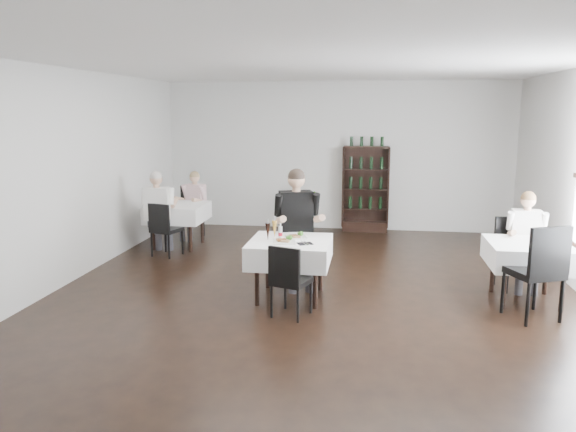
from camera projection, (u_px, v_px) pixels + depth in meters
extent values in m
plane|color=black|center=(313.00, 299.00, 7.31)|extent=(9.00, 9.00, 0.00)
plane|color=white|center=(315.00, 61.00, 6.76)|extent=(9.00, 9.00, 0.00)
plane|color=silver|center=(337.00, 156.00, 11.41)|extent=(7.00, 0.00, 7.00)
plane|color=silver|center=(216.00, 306.00, 2.66)|extent=(7.00, 0.00, 7.00)
plane|color=silver|center=(55.00, 179.00, 7.54)|extent=(0.00, 9.00, 9.00)
cube|color=black|center=(365.00, 226.00, 11.40)|extent=(0.90, 0.28, 0.20)
cylinder|color=black|center=(257.00, 278.00, 6.99)|extent=(0.06, 0.06, 0.71)
cylinder|color=black|center=(268.00, 263.00, 7.70)|extent=(0.06, 0.06, 0.71)
cylinder|color=black|center=(315.00, 281.00, 6.88)|extent=(0.06, 0.06, 0.71)
cylinder|color=black|center=(321.00, 265.00, 7.59)|extent=(0.06, 0.06, 0.71)
cube|color=black|center=(290.00, 243.00, 7.22)|extent=(0.85, 0.85, 0.04)
cube|color=white|center=(290.00, 252.00, 7.24)|extent=(1.03, 1.03, 0.30)
cylinder|color=black|center=(153.00, 230.00, 9.79)|extent=(0.06, 0.06, 0.71)
cylinder|color=black|center=(167.00, 223.00, 10.45)|extent=(0.06, 0.06, 0.71)
cylinder|color=black|center=(190.00, 232.00, 9.69)|extent=(0.06, 0.06, 0.71)
cylinder|color=black|center=(202.00, 224.00, 10.35)|extent=(0.06, 0.06, 0.71)
cube|color=black|center=(177.00, 206.00, 10.00)|extent=(0.80, 0.80, 0.04)
cube|color=white|center=(178.00, 212.00, 10.02)|extent=(0.98, 0.98, 0.30)
cylinder|color=black|center=(504.00, 281.00, 6.86)|extent=(0.06, 0.06, 0.71)
cylinder|color=black|center=(493.00, 266.00, 7.52)|extent=(0.06, 0.06, 0.71)
cylinder|color=black|center=(563.00, 284.00, 6.76)|extent=(0.06, 0.06, 0.71)
cylinder|color=black|center=(546.00, 268.00, 7.42)|extent=(0.06, 0.06, 0.71)
cube|color=black|center=(529.00, 246.00, 7.07)|extent=(0.80, 0.80, 0.04)
cube|color=white|center=(528.00, 255.00, 7.09)|extent=(0.98, 0.98, 0.30)
imported|color=#2E6121|center=(302.00, 210.00, 11.41)|extent=(0.82, 0.72, 0.86)
cylinder|color=black|center=(273.00, 271.00, 7.87)|extent=(0.03, 0.03, 0.40)
cylinder|color=black|center=(286.00, 265.00, 8.17)|extent=(0.03, 0.03, 0.40)
cylinder|color=black|center=(295.00, 274.00, 7.70)|extent=(0.03, 0.03, 0.40)
cylinder|color=black|center=(307.00, 268.00, 7.99)|extent=(0.03, 0.03, 0.40)
cube|color=black|center=(290.00, 254.00, 7.89)|extent=(0.52, 0.52, 0.06)
cube|color=black|center=(297.00, 235.00, 8.00)|extent=(0.39, 0.19, 0.43)
cylinder|color=black|center=(311.00, 297.00, 6.75)|extent=(0.03, 0.03, 0.40)
cylinder|color=black|center=(298.00, 306.00, 6.45)|extent=(0.03, 0.03, 0.40)
cylinder|color=black|center=(285.00, 293.00, 6.91)|extent=(0.03, 0.03, 0.40)
cylinder|color=black|center=(271.00, 301.00, 6.60)|extent=(0.03, 0.03, 0.40)
cube|color=black|center=(291.00, 281.00, 6.63)|extent=(0.51, 0.51, 0.06)
cube|color=black|center=(284.00, 266.00, 6.43)|extent=(0.39, 0.17, 0.43)
cylinder|color=black|center=(182.00, 229.00, 10.51)|extent=(0.04, 0.04, 0.45)
cylinder|color=black|center=(183.00, 225.00, 10.89)|extent=(0.04, 0.04, 0.45)
cylinder|color=black|center=(203.00, 229.00, 10.56)|extent=(0.04, 0.04, 0.45)
cylinder|color=black|center=(204.00, 224.00, 10.94)|extent=(0.04, 0.04, 0.45)
cube|color=black|center=(193.00, 214.00, 10.68)|extent=(0.56, 0.56, 0.07)
cube|color=black|center=(193.00, 198.00, 10.83)|extent=(0.45, 0.17, 0.49)
cylinder|color=black|center=(182.00, 242.00, 9.54)|extent=(0.03, 0.03, 0.42)
cylinder|color=black|center=(169.00, 247.00, 9.22)|extent=(0.03, 0.03, 0.42)
cylinder|color=black|center=(165.00, 240.00, 9.69)|extent=(0.03, 0.03, 0.42)
cylinder|color=black|center=(152.00, 245.00, 9.37)|extent=(0.03, 0.03, 0.42)
cube|color=black|center=(167.00, 230.00, 9.41)|extent=(0.52, 0.52, 0.06)
cube|color=black|center=(159.00, 217.00, 9.20)|extent=(0.41, 0.17, 0.45)
cylinder|color=black|center=(507.00, 277.00, 7.48)|extent=(0.03, 0.03, 0.44)
cylinder|color=black|center=(495.00, 269.00, 7.86)|extent=(0.03, 0.03, 0.44)
cylinder|color=black|center=(535.00, 277.00, 7.52)|extent=(0.03, 0.03, 0.44)
cylinder|color=black|center=(521.00, 269.00, 7.89)|extent=(0.03, 0.03, 0.44)
cube|color=black|center=(516.00, 255.00, 7.64)|extent=(0.53, 0.53, 0.07)
cube|color=black|center=(510.00, 234.00, 7.79)|extent=(0.44, 0.15, 0.48)
cylinder|color=black|center=(535.00, 289.00, 6.86)|extent=(0.04, 0.04, 0.52)
cylinder|color=black|center=(562.00, 301.00, 6.43)|extent=(0.04, 0.04, 0.52)
cylinder|color=black|center=(503.00, 292.00, 6.75)|extent=(0.04, 0.04, 0.52)
cylinder|color=black|center=(528.00, 305.00, 6.32)|extent=(0.04, 0.04, 0.52)
cube|color=black|center=(533.00, 272.00, 6.54)|extent=(0.69, 0.69, 0.08)
cube|color=black|center=(550.00, 252.00, 6.25)|extent=(0.50, 0.26, 0.57)
cube|color=#3E3E46|center=(291.00, 243.00, 7.63)|extent=(0.30, 0.50, 0.16)
cylinder|color=#3E3E46|center=(293.00, 273.00, 7.50)|extent=(0.12, 0.12, 0.55)
cube|color=#3E3E46|center=(307.00, 243.00, 7.67)|extent=(0.30, 0.50, 0.16)
cylinder|color=#3E3E46|center=(310.00, 272.00, 7.53)|extent=(0.12, 0.12, 0.55)
cube|color=black|center=(296.00, 213.00, 7.79)|extent=(0.51, 0.38, 0.62)
cylinder|color=tan|center=(281.00, 220.00, 7.45)|extent=(0.20, 0.36, 0.18)
cylinder|color=tan|center=(319.00, 218.00, 7.54)|extent=(0.20, 0.36, 0.18)
sphere|color=tan|center=(296.00, 180.00, 7.68)|extent=(0.24, 0.24, 0.24)
sphere|color=black|center=(296.00, 177.00, 7.67)|extent=(0.24, 0.24, 0.24)
cube|color=#3E3E46|center=(187.00, 213.00, 10.58)|extent=(0.24, 0.40, 0.13)
cylinder|color=#3E3E46|center=(182.00, 230.00, 10.49)|extent=(0.10, 0.10, 0.44)
cube|color=#3E3E46|center=(195.00, 214.00, 10.49)|extent=(0.24, 0.40, 0.13)
cylinder|color=#3E3E46|center=(190.00, 231.00, 10.41)|extent=(0.10, 0.10, 0.44)
cube|color=beige|center=(196.00, 197.00, 10.63)|extent=(0.40, 0.30, 0.49)
cylinder|color=tan|center=(179.00, 199.00, 10.51)|extent=(0.16, 0.29, 0.14)
cylinder|color=tan|center=(197.00, 201.00, 10.33)|extent=(0.16, 0.29, 0.14)
sphere|color=tan|center=(195.00, 177.00, 10.54)|extent=(0.19, 0.19, 0.19)
sphere|color=olive|center=(195.00, 176.00, 10.54)|extent=(0.19, 0.19, 0.19)
cube|color=#3E3E46|center=(166.00, 221.00, 9.57)|extent=(0.18, 0.43, 0.14)
cylinder|color=#3E3E46|center=(170.00, 237.00, 9.81)|extent=(0.11, 0.11, 0.49)
cube|color=#3E3E46|center=(155.00, 221.00, 9.58)|extent=(0.18, 0.43, 0.14)
cylinder|color=#3E3E46|center=(158.00, 236.00, 9.82)|extent=(0.11, 0.11, 0.49)
cube|color=white|center=(157.00, 204.00, 9.33)|extent=(0.42, 0.26, 0.55)
cylinder|color=tan|center=(174.00, 203.00, 9.59)|extent=(0.11, 0.32, 0.15)
cylinder|color=tan|center=(148.00, 202.00, 9.61)|extent=(0.11, 0.32, 0.15)
sphere|color=tan|center=(156.00, 179.00, 9.27)|extent=(0.21, 0.21, 0.21)
sphere|color=beige|center=(156.00, 177.00, 9.27)|extent=(0.21, 0.21, 0.21)
cube|color=#3E3E46|center=(519.00, 253.00, 7.54)|extent=(0.16, 0.40, 0.13)
cylinder|color=#3E3E46|center=(519.00, 278.00, 7.43)|extent=(0.10, 0.10, 0.46)
cube|color=#3E3E46|center=(534.00, 254.00, 7.50)|extent=(0.16, 0.40, 0.13)
cylinder|color=#3E3E46|center=(534.00, 279.00, 7.39)|extent=(0.10, 0.10, 0.46)
cube|color=white|center=(526.00, 229.00, 7.63)|extent=(0.39, 0.23, 0.51)
cylinder|color=tan|center=(512.00, 233.00, 7.44)|extent=(0.10, 0.29, 0.14)
cylinder|color=tan|center=(547.00, 235.00, 7.35)|extent=(0.10, 0.29, 0.14)
sphere|color=tan|center=(528.00, 200.00, 7.54)|extent=(0.20, 0.20, 0.20)
sphere|color=brown|center=(528.00, 198.00, 7.54)|extent=(0.20, 0.20, 0.20)
cube|color=white|center=(296.00, 237.00, 7.35)|extent=(0.33, 0.33, 0.02)
cube|color=#522D17|center=(293.00, 236.00, 7.33)|extent=(0.13, 0.12, 0.02)
sphere|color=#36711E|center=(301.00, 234.00, 7.37)|extent=(0.06, 0.06, 0.06)
cube|color=brown|center=(297.00, 237.00, 7.28)|extent=(0.10, 0.08, 0.02)
cube|color=white|center=(284.00, 241.00, 7.10)|extent=(0.33, 0.33, 0.02)
cube|color=#522D17|center=(281.00, 240.00, 7.08)|extent=(0.14, 0.13, 0.03)
sphere|color=#36711E|center=(290.00, 237.00, 7.13)|extent=(0.07, 0.07, 0.07)
cube|color=brown|center=(285.00, 241.00, 7.03)|extent=(0.11, 0.09, 0.02)
cone|color=black|center=(268.00, 232.00, 7.18)|extent=(0.07, 0.07, 0.23)
cylinder|color=silver|center=(268.00, 221.00, 7.16)|extent=(0.02, 0.02, 0.06)
cone|color=#B4832E|center=(275.00, 230.00, 7.28)|extent=(0.07, 0.07, 0.24)
cylinder|color=silver|center=(275.00, 218.00, 7.25)|extent=(0.02, 0.02, 0.06)
cylinder|color=silver|center=(280.00, 233.00, 7.23)|extent=(0.05, 0.05, 0.18)
cylinder|color=#B20A1D|center=(280.00, 234.00, 7.23)|extent=(0.06, 0.06, 0.04)
cylinder|color=silver|center=(280.00, 225.00, 7.21)|extent=(0.02, 0.02, 0.04)
cube|color=black|center=(305.00, 244.00, 7.02)|extent=(0.23, 0.21, 0.01)
cylinder|color=silver|center=(303.00, 243.00, 7.02)|extent=(0.10, 0.19, 0.01)
cylinder|color=silver|center=(307.00, 243.00, 7.01)|extent=(0.10, 0.19, 0.01)
cylinder|color=black|center=(537.00, 238.00, 7.08)|extent=(0.05, 0.05, 0.11)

